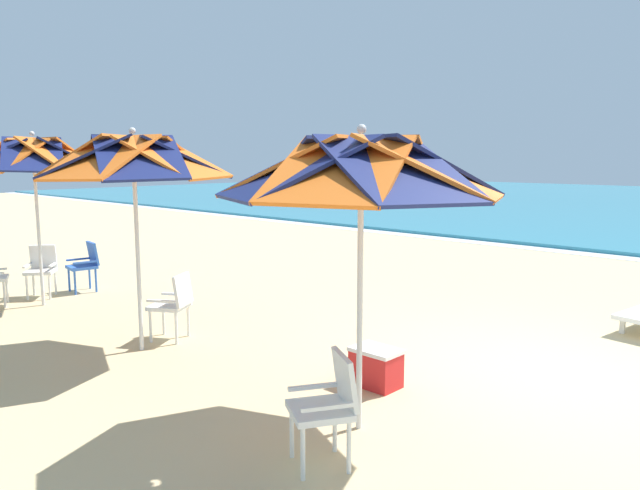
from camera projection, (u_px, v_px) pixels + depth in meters
The scene contains 9 objects.
ground_plane at pixel (539, 377), 6.41m from camera, with size 80.00×80.00×0.00m, color #D3B784.
beach_umbrella_0 at pixel (361, 170), 4.88m from camera, with size 2.39×2.39×2.60m.
plastic_chair_0 at pixel (328, 402), 4.53m from camera, with size 0.61×0.62×0.87m.
beach_umbrella_1 at pixel (133, 159), 6.98m from camera, with size 2.32×2.32×2.68m.
plastic_chair_1 at pixel (174, 302), 7.66m from camera, with size 0.62×0.61×0.87m.
beach_umbrella_2 at pixel (33, 157), 9.19m from camera, with size 2.11×2.11×2.73m.
plastic_chair_2 at pixel (86, 263), 10.45m from camera, with size 0.50×0.53×0.87m.
plastic_chair_4 at pixel (41, 267), 10.06m from camera, with size 0.63×0.63×0.87m.
cooler_box at pixel (376, 367), 6.14m from camera, with size 0.50×0.34×0.40m.
Camera 1 is at (2.49, -6.08, 2.33)m, focal length 33.63 mm.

